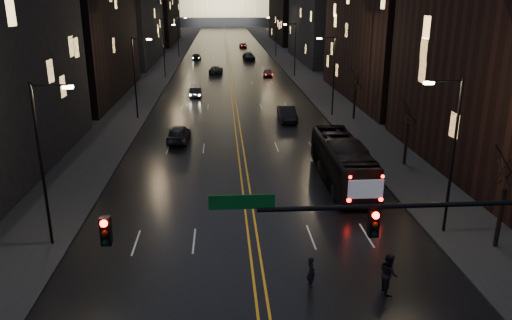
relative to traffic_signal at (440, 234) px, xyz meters
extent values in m
cube|color=black|center=(-5.91, 130.00, -5.09)|extent=(20.00, 320.00, 0.02)
cube|color=black|center=(-19.91, 130.00, -5.02)|extent=(8.00, 320.00, 0.16)
cube|color=black|center=(8.09, 130.00, -5.02)|extent=(8.00, 320.00, 0.16)
cube|color=orange|center=(-5.91, 130.00, -5.08)|extent=(0.62, 320.00, 0.01)
cube|color=black|center=(-26.91, 92.00, 4.90)|extent=(12.00, 34.00, 20.00)
cube|color=black|center=(-26.91, 140.00, 6.90)|extent=(12.00, 40.00, 24.00)
cube|color=black|center=(15.09, 140.00, 5.90)|extent=(12.00, 40.00, 22.00)
cube|color=black|center=(-5.91, 250.00, -3.10)|extent=(90.00, 50.00, 4.00)
cylinder|color=black|center=(-0.41, 0.00, 1.10)|extent=(12.00, 0.18, 0.18)
cube|color=black|center=(-11.41, 0.00, 0.50)|extent=(0.35, 0.30, 1.00)
cube|color=black|center=(-2.41, 0.00, 0.50)|extent=(0.35, 0.30, 1.00)
sphere|color=#FF0705|center=(-11.41, -0.18, 0.85)|extent=(0.24, 0.24, 0.24)
sphere|color=#FF0705|center=(-2.41, -0.18, 0.85)|extent=(0.24, 0.24, 0.24)
cube|color=#053F14|center=(-6.91, 0.00, 1.40)|extent=(2.20, 0.06, 0.50)
cylinder|color=black|center=(5.09, 10.00, -0.60)|extent=(0.16, 0.16, 9.00)
cylinder|color=black|center=(4.19, 10.00, 3.70)|extent=(1.80, 0.10, 0.10)
cube|color=#FFD899|center=(3.29, 10.00, 3.60)|extent=(0.50, 0.25, 0.15)
cylinder|color=black|center=(-16.91, 10.00, -0.60)|extent=(0.16, 0.16, 9.00)
cylinder|color=black|center=(-16.01, 10.00, 3.70)|extent=(1.80, 0.10, 0.10)
cube|color=#FFD899|center=(-15.11, 10.00, 3.60)|extent=(0.50, 0.25, 0.15)
cylinder|color=black|center=(5.09, 40.00, -0.60)|extent=(0.16, 0.16, 9.00)
cylinder|color=black|center=(4.19, 40.00, 3.70)|extent=(1.80, 0.10, 0.10)
cube|color=#FFD899|center=(3.29, 40.00, 3.60)|extent=(0.50, 0.25, 0.15)
cylinder|color=black|center=(-16.91, 40.00, -0.60)|extent=(0.16, 0.16, 9.00)
cylinder|color=black|center=(-16.01, 40.00, 3.70)|extent=(1.80, 0.10, 0.10)
cube|color=#FFD899|center=(-15.11, 40.00, 3.60)|extent=(0.50, 0.25, 0.15)
cylinder|color=black|center=(5.09, 70.00, -0.60)|extent=(0.16, 0.16, 9.00)
cylinder|color=black|center=(4.19, 70.00, 3.70)|extent=(1.80, 0.10, 0.10)
cube|color=#FFD899|center=(3.29, 70.00, 3.60)|extent=(0.50, 0.25, 0.15)
cylinder|color=black|center=(-16.91, 70.00, -0.60)|extent=(0.16, 0.16, 9.00)
cylinder|color=black|center=(-16.01, 70.00, 3.70)|extent=(1.80, 0.10, 0.10)
cube|color=#FFD899|center=(-15.11, 70.00, 3.60)|extent=(0.50, 0.25, 0.15)
cylinder|color=black|center=(5.09, 100.00, -0.60)|extent=(0.16, 0.16, 9.00)
cylinder|color=black|center=(4.19, 100.00, 3.70)|extent=(1.80, 0.10, 0.10)
cube|color=#FFD899|center=(3.29, 100.00, 3.60)|extent=(0.50, 0.25, 0.15)
cylinder|color=black|center=(-16.91, 100.00, -0.60)|extent=(0.16, 0.16, 9.00)
cylinder|color=black|center=(-16.01, 100.00, 3.70)|extent=(1.80, 0.10, 0.10)
cube|color=#FFD899|center=(-15.11, 100.00, 3.60)|extent=(0.50, 0.25, 0.15)
cylinder|color=black|center=(7.09, 8.00, -3.35)|extent=(0.24, 0.24, 3.50)
cylinder|color=black|center=(7.09, 22.00, -3.35)|extent=(0.24, 0.24, 3.50)
cylinder|color=black|center=(7.09, 38.00, -3.35)|extent=(0.24, 0.24, 3.50)
imported|color=black|center=(1.16, 18.62, -3.50)|extent=(2.84, 11.55, 3.21)
imported|color=black|center=(-11.61, 30.44, -4.29)|extent=(2.19, 4.86, 1.62)
imported|color=black|center=(-11.03, 52.53, -4.42)|extent=(1.52, 4.16, 1.36)
imported|color=black|center=(-8.41, 74.77, -4.42)|extent=(2.58, 5.04, 1.36)
imported|color=black|center=(-12.79, 95.92, -4.42)|extent=(2.25, 4.81, 1.36)
imported|color=black|center=(-0.36, 37.98, -4.30)|extent=(1.78, 4.93, 1.61)
imported|color=black|center=(0.49, 69.82, -4.40)|extent=(2.06, 4.27, 1.41)
imported|color=black|center=(-1.43, 94.52, -4.31)|extent=(2.80, 5.65, 1.58)
imported|color=black|center=(-1.38, 122.93, -4.49)|extent=(2.17, 4.50, 1.24)
imported|color=black|center=(-3.52, 5.00, -4.34)|extent=(0.51, 0.64, 1.53)
imported|color=black|center=(-0.08, 4.29, -4.12)|extent=(0.55, 0.97, 1.96)
camera|label=1|loc=(-7.50, -15.21, 7.81)|focal=35.00mm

